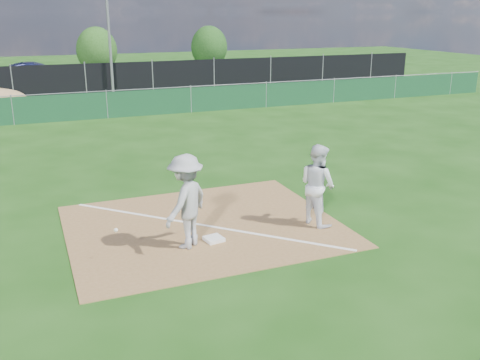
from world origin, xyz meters
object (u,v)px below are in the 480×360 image
at_px(first_base, 214,239).
at_px(tree_mid, 97,50).
at_px(light_pole, 108,24).
at_px(play_at_first, 186,201).
at_px(runner, 317,185).
at_px(tree_right, 209,47).
at_px(car_mid, 37,76).
at_px(car_right, 139,72).

height_order(first_base, tree_mid, tree_mid).
height_order(light_pole, play_at_first, light_pole).
height_order(runner, tree_mid, tree_mid).
distance_m(light_pole, tree_right, 15.11).
bearing_deg(tree_mid, car_mid, -126.07).
relative_size(first_base, car_right, 0.08).
height_order(first_base, car_mid, car_mid).
distance_m(first_base, play_at_first, 1.12).
relative_size(first_base, tree_right, 0.10).
relative_size(runner, tree_mid, 0.52).
distance_m(car_mid, car_right, 6.86).
bearing_deg(car_mid, first_base, -174.11).
height_order(first_base, runner, runner).
bearing_deg(light_pole, first_base, -93.95).
distance_m(runner, car_mid, 27.05).
height_order(light_pole, tree_mid, light_pole).
bearing_deg(light_pole, car_right, 63.23).
bearing_deg(play_at_first, car_mid, 94.08).
relative_size(light_pole, runner, 4.26).
bearing_deg(play_at_first, light_pole, 84.56).
xyz_separation_m(light_pole, tree_right, (9.91, 11.20, -2.15)).
bearing_deg(light_pole, runner, -87.53).
bearing_deg(car_mid, tree_mid, -35.54).
xyz_separation_m(first_base, runner, (2.53, 0.09, 0.88)).
xyz_separation_m(tree_mid, tree_right, (9.33, 0.75, -0.02)).
height_order(play_at_first, car_mid, play_at_first).
xyz_separation_m(first_base, tree_right, (11.47, 33.79, 1.79)).
bearing_deg(tree_mid, light_pole, -93.17).
xyz_separation_m(car_mid, car_right, (6.75, 1.24, -0.18)).
bearing_deg(play_at_first, car_right, 80.18).
bearing_deg(tree_mid, car_right, -67.76).
height_order(light_pole, runner, light_pole).
bearing_deg(runner, car_mid, -1.93).
relative_size(play_at_first, runner, 1.18).
height_order(light_pole, car_right, light_pole).
bearing_deg(first_base, car_right, 81.36).
height_order(car_right, tree_mid, tree_mid).
xyz_separation_m(light_pole, car_mid, (-4.07, 4.07, -3.18)).
bearing_deg(tree_right, light_pole, -131.50).
bearing_deg(runner, car_right, -16.18).
xyz_separation_m(light_pole, runner, (0.97, -22.50, -3.06)).
bearing_deg(light_pole, play_at_first, -95.44).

